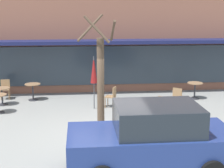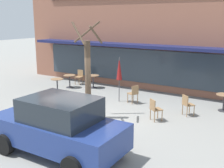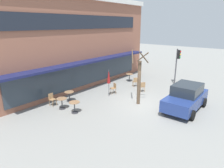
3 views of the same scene
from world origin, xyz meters
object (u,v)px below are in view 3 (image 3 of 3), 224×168
at_px(cafe_table_near_wall, 69,95).
at_px(cafe_table_mid_patio, 129,76).
at_px(traffic_light_pole, 178,61).
at_px(cafe_chair_3, 135,81).
at_px(cafe_chair_2, 114,87).
at_px(cafe_chair_0, 52,99).
at_px(cafe_chair_1, 142,86).
at_px(street_tree, 139,80).
at_px(cafe_table_streetside, 74,106).
at_px(cafe_table_by_tree, 62,102).
at_px(patio_umbrella_green_folded, 109,77).
at_px(parked_sedan, 186,97).

height_order(cafe_table_near_wall, cafe_table_mid_patio, same).
height_order(cafe_table_mid_patio, traffic_light_pole, traffic_light_pole).
relative_size(cafe_chair_3, traffic_light_pole, 0.26).
bearing_deg(cafe_chair_2, cafe_chair_0, 158.77).
bearing_deg(cafe_chair_1, cafe_table_near_wall, 148.99).
xyz_separation_m(cafe_table_near_wall, cafe_table_mid_patio, (7.39, -0.44, 0.00)).
bearing_deg(street_tree, cafe_table_mid_patio, 40.12).
bearing_deg(cafe_table_streetside, cafe_table_mid_patio, 9.50).
xyz_separation_m(cafe_table_near_wall, cafe_chair_0, (-1.29, 0.35, 0.01)).
bearing_deg(traffic_light_pole, cafe_table_by_tree, 159.86).
relative_size(cafe_table_near_wall, traffic_light_pole, 0.22).
height_order(cafe_table_streetside, cafe_table_mid_patio, same).
distance_m(cafe_chair_0, traffic_light_pole, 11.75).
relative_size(patio_umbrella_green_folded, parked_sedan, 0.52).
bearing_deg(cafe_chair_3, cafe_table_by_tree, 170.77).
xyz_separation_m(cafe_chair_3, street_tree, (-3.36, -2.39, 1.26)).
height_order(cafe_table_streetside, cafe_chair_0, cafe_chair_0).
xyz_separation_m(cafe_table_by_tree, cafe_chair_1, (6.51, -2.49, 0.01)).
distance_m(cafe_chair_3, traffic_light_pole, 4.41).
bearing_deg(parked_sedan, cafe_table_by_tree, 128.08).
bearing_deg(cafe_chair_2, cafe_chair_1, -42.70).
height_order(cafe_table_near_wall, cafe_table_streetside, same).
bearing_deg(cafe_chair_3, cafe_chair_2, 171.84).
height_order(cafe_table_by_tree, cafe_table_mid_patio, same).
bearing_deg(cafe_table_near_wall, cafe_table_mid_patio, -3.38).
bearing_deg(cafe_chair_2, patio_umbrella_green_folded, -172.87).
height_order(patio_umbrella_green_folded, parked_sedan, patio_umbrella_green_folded).
height_order(cafe_table_mid_patio, patio_umbrella_green_folded, patio_umbrella_green_folded).
bearing_deg(patio_umbrella_green_folded, cafe_chair_1, -31.60).
bearing_deg(cafe_table_streetside, cafe_chair_1, -11.64).
distance_m(cafe_chair_1, parked_sedan, 4.34).
distance_m(cafe_table_streetside, cafe_chair_2, 4.60).
bearing_deg(cafe_table_streetside, cafe_chair_0, 94.51).
relative_size(cafe_chair_2, street_tree, 0.23).
bearing_deg(street_tree, cafe_chair_3, 35.41).
xyz_separation_m(cafe_table_mid_patio, street_tree, (-4.56, -3.84, 1.27)).
bearing_deg(cafe_table_streetside, cafe_table_by_tree, 94.96).
bearing_deg(parked_sedan, cafe_table_near_wall, 118.50).
xyz_separation_m(cafe_table_by_tree, patio_umbrella_green_folded, (3.93, -0.91, 1.11)).
relative_size(cafe_table_streetside, cafe_table_mid_patio, 1.00).
bearing_deg(cafe_chair_0, traffic_light_pole, -24.82).
bearing_deg(cafe_table_near_wall, traffic_light_pole, -26.06).
bearing_deg(cafe_chair_1, cafe_table_mid_patio, 52.53).
relative_size(cafe_table_mid_patio, cafe_chair_0, 0.85).
distance_m(cafe_table_near_wall, cafe_table_mid_patio, 7.40).
xyz_separation_m(cafe_table_mid_patio, patio_umbrella_green_folded, (-4.68, -1.16, 1.11)).
height_order(cafe_chair_1, cafe_chair_3, same).
xyz_separation_m(cafe_table_streetside, cafe_chair_1, (6.40, -1.32, 0.01)).
bearing_deg(cafe_table_mid_patio, patio_umbrella_green_folded, -166.10).
bearing_deg(cafe_table_by_tree, street_tree, -41.61).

